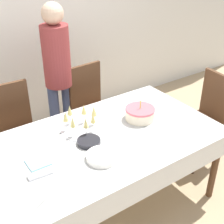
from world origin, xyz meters
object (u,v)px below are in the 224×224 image
object	(u,v)px
dining_chair_right_end	(207,115)
plate_stack_dessert	(89,142)
dining_chair_far_right	(91,105)
plate_stack_main	(102,157)
champagne_tray	(82,122)
dining_chair_far_left	(15,129)
birthday_cake	(140,114)
person_standing	(57,68)

from	to	relation	value
dining_chair_right_end	plate_stack_dessert	world-z (taller)	dining_chair_right_end
dining_chair_far_right	plate_stack_main	world-z (taller)	dining_chair_far_right
champagne_tray	plate_stack_dessert	distance (m)	0.22
dining_chair_far_left	dining_chair_right_end	size ratio (longest dim) A/B	1.00
birthday_cake	plate_stack_main	bearing A→B (deg)	-153.82
dining_chair_far_right	dining_chair_far_left	bearing A→B (deg)	179.99
dining_chair_right_end	birthday_cake	xyz separation A→B (m)	(-0.85, 0.07, 0.26)
dining_chair_far_left	person_standing	size ratio (longest dim) A/B	0.59
champagne_tray	dining_chair_right_end	bearing A→B (deg)	-8.84
dining_chair_right_end	plate_stack_dessert	xyz separation A→B (m)	(-1.41, 0.01, 0.23)
dining_chair_right_end	champagne_tray	distance (m)	1.40
champagne_tray	dining_chair_far_right	bearing A→B (deg)	53.68
person_standing	dining_chair_far_right	bearing A→B (deg)	-28.55
dining_chair_far_right	plate_stack_main	size ratio (longest dim) A/B	4.10
birthday_cake	person_standing	bearing A→B (deg)	108.12
champagne_tray	plate_stack_dessert	world-z (taller)	champagne_tray
person_standing	champagne_tray	bearing A→B (deg)	-103.46
dining_chair_right_end	dining_chair_far_right	bearing A→B (deg)	134.87
dining_chair_far_left	plate_stack_main	world-z (taller)	dining_chair_far_left
dining_chair_far_right	plate_stack_main	bearing A→B (deg)	-117.27
dining_chair_right_end	champagne_tray	bearing A→B (deg)	171.16
dining_chair_far_left	champagne_tray	xyz separation A→B (m)	(0.37, -0.66, 0.29)
dining_chair_right_end	plate_stack_main	xyz separation A→B (m)	(-1.43, -0.21, 0.23)
dining_chair_right_end	dining_chair_far_left	bearing A→B (deg)	153.16
plate_stack_main	plate_stack_dessert	world-z (taller)	plate_stack_main
plate_stack_dessert	champagne_tray	bearing A→B (deg)	75.21
dining_chair_far_left	plate_stack_main	distance (m)	1.15
dining_chair_far_left	plate_stack_main	bearing A→B (deg)	-74.75
plate_stack_main	dining_chair_far_right	bearing A→B (deg)	62.73
dining_chair_far_left	dining_chair_far_right	size ratio (longest dim) A/B	1.00
dining_chair_far_right	dining_chair_right_end	size ratio (longest dim) A/B	1.00
dining_chair_far_right	person_standing	bearing A→B (deg)	151.45
dining_chair_far_left	dining_chair_far_right	distance (m)	0.86
dining_chair_far_right	champagne_tray	size ratio (longest dim) A/B	2.63
dining_chair_far_left	plate_stack_dessert	size ratio (longest dim) A/B	5.27
birthday_cake	champagne_tray	bearing A→B (deg)	164.89
dining_chair_far_right	plate_stack_dessert	bearing A→B (deg)	-121.95
dining_chair_right_end	birthday_cake	distance (m)	0.89
dining_chair_far_right	plate_stack_dessert	distance (m)	1.05
birthday_cake	champagne_tray	xyz separation A→B (m)	(-0.51, 0.14, 0.03)
dining_chair_far_left	dining_chair_far_right	world-z (taller)	same
plate_stack_main	plate_stack_dessert	xyz separation A→B (m)	(0.02, 0.22, -0.00)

